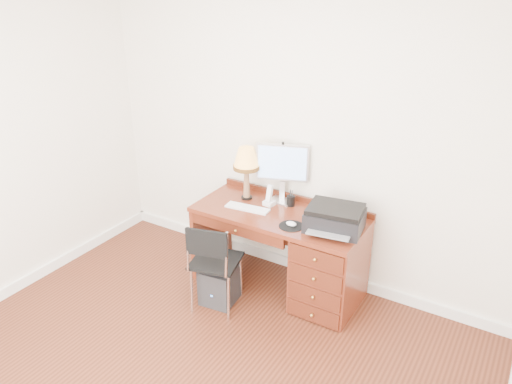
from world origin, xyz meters
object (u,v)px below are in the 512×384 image
Objects in this scene: desk at (312,256)px; chair at (211,258)px; equipment_box at (219,285)px; leg_lamp at (246,162)px; printer at (335,218)px; phone at (269,199)px; monitor at (283,166)px.

desk is 0.87m from chair.
desk is at bearing 28.67° from equipment_box.
leg_lamp is 1.48× the size of equipment_box.
leg_lamp is (-0.72, 0.10, 0.70)m from desk.
equipment_box is at bearing -82.97° from leg_lamp.
printer reaches higher than chair.
equipment_box is (0.07, -0.57, -0.94)m from leg_lamp.
leg_lamp reaches higher than desk.
leg_lamp is 0.91m from chair.
phone is (-0.67, 0.11, -0.04)m from printer.
monitor reaches higher than equipment_box.
leg_lamp is at bearing -175.65° from phone.
desk is 1.83× the size of chair.
equipment_box is at bearing -144.39° from desk.
phone reaches higher than chair.
chair is at bearing -138.47° from desk.
equipment_box is (-0.18, -0.55, -0.64)m from phone.
phone is at bearing -130.71° from monitor.
printer is at bearing -42.48° from monitor.
chair reaches higher than equipment_box.
monitor reaches higher than leg_lamp.
chair is 2.48× the size of equipment_box.
leg_lamp is at bearing -176.47° from monitor.
monitor reaches higher than printer.
printer is at bearing 20.56° from equipment_box.
equipment_box is (-0.23, -0.70, -0.92)m from monitor.
desk is 0.84m from equipment_box.
chair is at bearing -125.61° from monitor.
printer is 0.68m from phone.
leg_lamp is 2.59× the size of phone.
printer is (0.61, -0.26, -0.24)m from monitor.
leg_lamp is 0.60× the size of chair.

